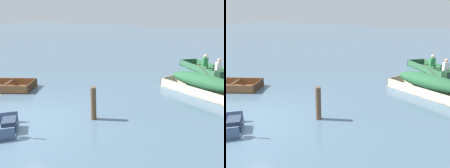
% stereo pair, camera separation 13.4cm
% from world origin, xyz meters
% --- Properties ---
extents(ground_plane, '(80.00, 80.00, 0.00)m').
position_xyz_m(ground_plane, '(0.00, 0.00, 0.00)').
color(ground_plane, slate).
extents(skiff_cream_mid_moored, '(3.64, 2.34, 0.83)m').
position_xyz_m(skiff_cream_mid_moored, '(4.29, 5.23, 0.46)').
color(skiff_cream_mid_moored, beige).
rests_on(skiff_cream_mid_moored, ground).
extents(rowboat_green_with_crew, '(3.16, 3.19, 0.90)m').
position_xyz_m(rowboat_green_with_crew, '(3.79, 9.20, 0.18)').
color(rowboat_green_with_crew, '#387047').
rests_on(rowboat_green_with_crew, ground).
extents(mooring_post, '(0.17, 0.17, 1.03)m').
position_xyz_m(mooring_post, '(1.72, 1.28, 0.52)').
color(mooring_post, brown).
rests_on(mooring_post, ground).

